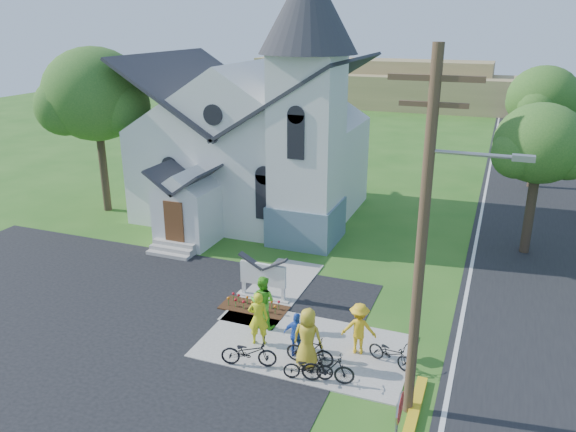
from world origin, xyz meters
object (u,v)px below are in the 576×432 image
at_px(bike_2, 308,367).
at_px(cyclist_1, 262,302).
at_px(stop_sign, 398,419).
at_px(bike_1, 310,351).
at_px(utility_pole, 425,233).
at_px(bike_0, 249,352).
at_px(cyclist_3, 359,328).
at_px(cyclist_0, 258,318).
at_px(church_sign, 263,275).
at_px(bike_4, 391,353).
at_px(cyclist_4, 308,338).
at_px(bike_3, 328,369).
at_px(cyclist_2, 297,335).

bearing_deg(bike_2, cyclist_1, 31.09).
bearing_deg(stop_sign, bike_1, 132.43).
bearing_deg(utility_pole, bike_0, 176.67).
bearing_deg(stop_sign, cyclist_3, 113.49).
distance_m(cyclist_0, bike_1, 2.15).
bearing_deg(church_sign, bike_4, -26.14).
relative_size(cyclist_3, cyclist_4, 0.90).
relative_size(bike_2, cyclist_4, 0.78).
height_order(bike_3, cyclist_4, cyclist_4).
relative_size(bike_0, bike_1, 1.13).
height_order(utility_pole, stop_sign, utility_pole).
height_order(cyclist_0, cyclist_1, cyclist_1).
bearing_deg(bike_3, cyclist_4, 42.77).
bearing_deg(bike_1, bike_2, -165.06).
xyz_separation_m(cyclist_1, cyclist_4, (2.28, -1.68, 0.01)).
distance_m(cyclist_0, bike_4, 4.48).
distance_m(church_sign, cyclist_0, 3.32).
xyz_separation_m(cyclist_2, bike_3, (1.37, -1.00, -0.29)).
bearing_deg(bike_1, bike_0, 112.45).
bearing_deg(bike_4, cyclist_2, 121.97).
height_order(cyclist_0, bike_3, cyclist_0).
xyz_separation_m(stop_sign, bike_0, (-5.22, 3.00, -1.26)).
bearing_deg(bike_2, bike_1, -0.67).
bearing_deg(cyclist_2, cyclist_4, 143.88).
height_order(church_sign, bike_4, church_sign).
xyz_separation_m(utility_pole, stop_sign, (0.07, -2.70, -3.62)).
bearing_deg(cyclist_1, bike_1, 145.59).
bearing_deg(bike_2, utility_pole, -111.49).
relative_size(bike_1, cyclist_4, 0.80).
relative_size(bike_0, cyclist_1, 0.92).
bearing_deg(utility_pole, bike_1, 162.58).
bearing_deg(bike_2, bike_3, -103.13).
bearing_deg(stop_sign, church_sign, 131.88).
height_order(church_sign, cyclist_0, cyclist_0).
relative_size(church_sign, stop_sign, 0.89).
height_order(bike_1, cyclist_3, cyclist_3).
xyz_separation_m(stop_sign, cyclist_3, (-2.17, 4.98, -0.85)).
distance_m(bike_1, cyclist_2, 0.68).
height_order(cyclist_0, bike_1, cyclist_0).
height_order(bike_0, cyclist_1, cyclist_1).
height_order(utility_pole, cyclist_1, utility_pole).
bearing_deg(bike_4, bike_0, 131.68).
height_order(bike_0, cyclist_4, cyclist_4).
bearing_deg(stop_sign, cyclist_0, 141.79).
bearing_deg(bike_0, stop_sign, -134.83).
bearing_deg(cyclist_4, cyclist_3, -135.23).
relative_size(stop_sign, bike_0, 1.38).
height_order(bike_0, bike_1, bike_1).
relative_size(cyclist_0, bike_0, 1.06).
height_order(bike_0, cyclist_3, cyclist_3).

